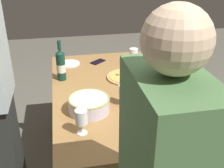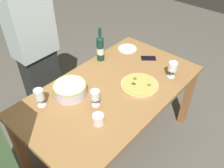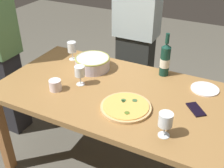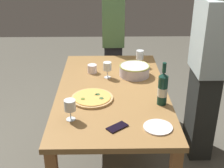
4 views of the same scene
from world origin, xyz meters
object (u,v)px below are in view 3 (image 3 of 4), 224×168
pizza (126,107)px  wine_glass_far_left (80,72)px  wine_bottle (165,59)px  wine_glass_near_pizza (166,121)px  cup_amber (55,85)px  serving_bowl (92,63)px  person_host (136,32)px  dining_table (112,101)px  cell_phone (196,109)px  side_plate (205,89)px  wine_glass_by_bottle (72,48)px

pizza → wine_glass_far_left: size_ratio=2.21×
wine_bottle → wine_glass_near_pizza: bearing=-72.3°
wine_glass_near_pizza → cup_amber: wine_glass_near_pizza is taller
wine_bottle → wine_glass_far_left: bearing=-140.4°
pizza → wine_bottle: size_ratio=0.97×
serving_bowl → person_host: 0.63m
wine_glass_near_pizza → cup_amber: 0.83m
dining_table → cell_phone: cell_phone is taller
cup_amber → side_plate: bearing=26.8°
dining_table → wine_glass_by_bottle: size_ratio=10.21×
wine_bottle → wine_glass_near_pizza: size_ratio=2.19×
wine_glass_by_bottle → person_host: person_host is taller
cup_amber → side_plate: 1.05m
wine_glass_by_bottle → cup_amber: bearing=-70.6°
side_plate → dining_table: bearing=-153.2°
side_plate → wine_bottle: bearing=166.7°
dining_table → cell_phone: size_ratio=11.11×
side_plate → cup_amber: bearing=-153.2°
pizza → wine_bottle: wine_bottle is taller
serving_bowl → wine_bottle: bearing=16.9°
wine_glass_near_pizza → wine_bottle: bearing=107.7°
dining_table → person_host: 0.87m
wine_glass_far_left → side_plate: bearing=22.0°
wine_bottle → side_plate: size_ratio=1.71×
wine_glass_far_left → pizza: bearing=-16.2°
serving_bowl → wine_glass_by_bottle: size_ratio=1.75×
wine_bottle → cup_amber: wine_bottle is taller
wine_glass_near_pizza → cup_amber: (-0.82, 0.12, -0.07)m
wine_glass_near_pizza → side_plate: (0.11, 0.59, -0.10)m
wine_bottle → side_plate: wine_bottle is taller
cell_phone → person_host: size_ratio=0.08×
wine_glass_by_bottle → person_host: bearing=57.1°
wine_glass_near_pizza → side_plate: bearing=79.0°
wine_glass_far_left → cell_phone: bearing=4.4°
cup_amber → dining_table: bearing=26.7°
dining_table → serving_bowl: size_ratio=5.82×
wine_bottle → wine_glass_near_pizza: wine_bottle is taller
dining_table → cup_amber: size_ratio=18.81×
cell_phone → person_host: person_host is taller
wine_glass_by_bottle → wine_bottle: bearing=6.8°
dining_table → pizza: pizza is taller
wine_bottle → person_host: (-0.42, 0.45, -0.01)m
cup_amber → cell_phone: bearing=12.3°
side_plate → person_host: person_host is taller
serving_bowl → wine_glass_near_pizza: bearing=-33.9°
side_plate → cell_phone: same height
wine_glass_far_left → side_plate: (0.82, 0.33, -0.10)m
serving_bowl → person_host: person_host is taller
serving_bowl → cup_amber: 0.39m
cell_phone → wine_glass_near_pizza: bearing=-148.2°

